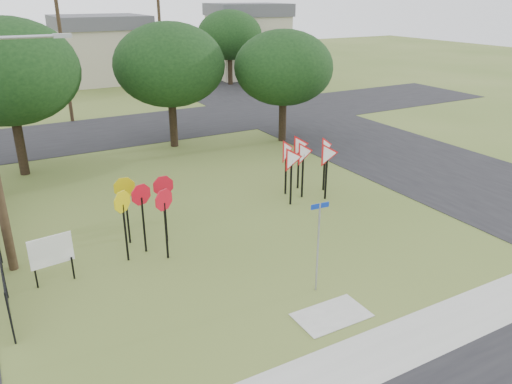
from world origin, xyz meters
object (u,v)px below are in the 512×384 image
(yield_sign_cluster, at_px, (306,154))
(stop_sign_cluster, at_px, (144,201))
(street_name_sign, at_px, (318,241))
(info_board, at_px, (51,252))

(yield_sign_cluster, bearing_deg, stop_sign_cluster, -168.23)
(street_name_sign, distance_m, stop_sign_cluster, 5.95)
(stop_sign_cluster, xyz_separation_m, info_board, (-3.06, -0.66, -0.78))
(yield_sign_cluster, xyz_separation_m, info_board, (-10.50, -2.21, -0.82))
(stop_sign_cluster, relative_size, info_board, 1.56)
(street_name_sign, distance_m, yield_sign_cluster, 7.42)
(street_name_sign, bearing_deg, stop_sign_cluster, 126.80)
(stop_sign_cluster, height_order, yield_sign_cluster, yield_sign_cluster)
(street_name_sign, xyz_separation_m, stop_sign_cluster, (-3.56, 4.76, 0.22))
(info_board, bearing_deg, street_name_sign, -31.82)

